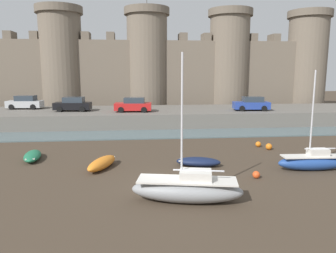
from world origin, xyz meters
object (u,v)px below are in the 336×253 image
object	(u,v)px
sailboat_midflat_centre	(313,161)
mooring_buoy_mid_mud	(269,147)
mooring_buoy_off_centre	(256,175)
rowboat_midflat_left	(198,162)
car_quay_west	(133,105)
mooring_buoy_near_shore	(258,144)
car_quay_centre_east	(25,103)
sailboat_foreground_left	(187,189)
rowboat_midflat_right	(102,163)
car_quay_centre_west	(73,104)
car_quay_east	(252,104)
rowboat_near_channel_right	(32,156)

from	to	relation	value
sailboat_midflat_centre	mooring_buoy_mid_mud	xyz separation A→B (m)	(-0.57, 5.51, -0.32)
mooring_buoy_mid_mud	mooring_buoy_off_centre	bearing A→B (deg)	-117.97
mooring_buoy_mid_mud	mooring_buoy_off_centre	distance (m)	7.62
rowboat_midflat_left	car_quay_west	bearing A→B (deg)	104.82
mooring_buoy_near_shore	car_quay_centre_east	size ratio (longest dim) A/B	0.11
rowboat_midflat_left	sailboat_foreground_left	world-z (taller)	sailboat_foreground_left
rowboat_midflat_right	car_quay_centre_west	xyz separation A→B (m)	(-4.93, 17.55, 2.07)
rowboat_midflat_right	rowboat_midflat_left	xyz separation A→B (m)	(6.29, -0.10, -0.05)
mooring_buoy_off_centre	car_quay_east	xyz separation A→B (m)	(6.47, 18.98, 2.22)
rowboat_midflat_right	sailboat_foreground_left	world-z (taller)	sailboat_foreground_left
rowboat_near_channel_right	car_quay_east	bearing A→B (deg)	32.99
rowboat_near_channel_right	car_quay_centre_east	world-z (taller)	car_quay_centre_east
sailboat_foreground_left	mooring_buoy_mid_mud	distance (m)	12.74
car_quay_east	rowboat_midflat_left	bearing A→B (deg)	-120.10
sailboat_foreground_left	mooring_buoy_mid_mud	world-z (taller)	sailboat_foreground_left
car_quay_east	car_quay_centre_west	bearing A→B (deg)	176.00
mooring_buoy_off_centre	car_quay_west	xyz separation A→B (m)	(-7.24, 19.08, 2.22)
rowboat_midflat_left	rowboat_near_channel_right	distance (m)	11.72
car_quay_east	mooring_buoy_off_centre	bearing A→B (deg)	-108.84
rowboat_midflat_right	rowboat_midflat_left	distance (m)	6.30
rowboat_midflat_left	sailboat_midflat_centre	bearing A→B (deg)	-12.32
car_quay_west	car_quay_centre_west	size ratio (longest dim) A/B	1.00
rowboat_midflat_left	car_quay_west	xyz separation A→B (m)	(-4.32, 16.31, 2.12)
rowboat_midflat_left	rowboat_midflat_right	bearing A→B (deg)	179.05
sailboat_foreground_left	sailboat_midflat_centre	bearing A→B (deg)	26.13
sailboat_foreground_left	rowboat_midflat_right	bearing A→B (deg)	128.06
rowboat_near_channel_right	mooring_buoy_mid_mud	size ratio (longest dim) A/B	6.12
rowboat_midflat_right	car_quay_east	bearing A→B (deg)	45.75
sailboat_midflat_centre	car_quay_centre_west	bearing A→B (deg)	133.61
car_quay_west	car_quay_east	world-z (taller)	same
car_quay_west	mooring_buoy_off_centre	bearing A→B (deg)	-69.21
car_quay_east	mooring_buoy_mid_mud	bearing A→B (deg)	-103.33
sailboat_foreground_left	rowboat_near_channel_right	bearing A→B (deg)	138.82
sailboat_foreground_left	mooring_buoy_near_shore	xyz separation A→B (m)	(7.68, 10.85, -0.43)
rowboat_near_channel_right	rowboat_midflat_right	bearing A→B (deg)	-26.98
car_quay_west	car_quay_east	size ratio (longest dim) A/B	1.00
sailboat_midflat_centre	mooring_buoy_near_shore	bearing A→B (deg)	99.02
mooring_buoy_off_centre	car_quay_east	distance (m)	20.17
mooring_buoy_mid_mud	car_quay_centre_west	distance (m)	22.50
rowboat_midflat_right	car_quay_centre_west	distance (m)	18.35
rowboat_midflat_left	mooring_buoy_near_shore	world-z (taller)	rowboat_midflat_left
rowboat_near_channel_right	car_quay_east	distance (m)	24.90
car_quay_centre_east	sailboat_midflat_centre	bearing A→B (deg)	-41.96
rowboat_midflat_left	mooring_buoy_off_centre	size ratio (longest dim) A/B	7.07
sailboat_midflat_centre	car_quay_east	distance (m)	18.01
sailboat_foreground_left	rowboat_near_channel_right	xyz separation A→B (m)	(-9.75, 8.53, -0.35)
mooring_buoy_near_shore	car_quay_west	bearing A→B (deg)	132.49
sailboat_midflat_centre	mooring_buoy_off_centre	distance (m)	4.33
rowboat_midflat_right	rowboat_midflat_left	size ratio (longest dim) A/B	1.09
car_quay_centre_east	car_quay_centre_west	distance (m)	6.78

